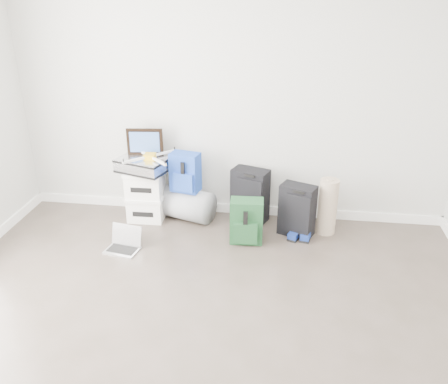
# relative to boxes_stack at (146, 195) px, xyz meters

# --- Properties ---
(room_envelope) EXTENTS (4.52, 5.02, 2.71)m
(room_envelope) POSITION_rel_boxes_stack_xyz_m (0.88, -2.21, 1.44)
(room_envelope) COLOR beige
(room_envelope) RESTS_ON ground
(boxes_stack) EXTENTS (0.40, 0.32, 0.56)m
(boxes_stack) POSITION_rel_boxes_stack_xyz_m (0.00, 0.00, 0.00)
(boxes_stack) COLOR white
(boxes_stack) RESTS_ON ground
(briefcase) EXTENTS (0.58, 0.49, 0.14)m
(briefcase) POSITION_rel_boxes_stack_xyz_m (0.00, 0.00, 0.35)
(briefcase) COLOR #B2B2B7
(briefcase) RESTS_ON boxes_stack
(painting) EXTENTS (0.37, 0.06, 0.28)m
(painting) POSITION_rel_boxes_stack_xyz_m (0.00, 0.10, 0.56)
(painting) COLOR black
(painting) RESTS_ON briefcase
(drone) EXTENTS (0.45, 0.45, 0.05)m
(drone) POSITION_rel_boxes_stack_xyz_m (0.08, -0.02, 0.45)
(drone) COLOR gold
(drone) RESTS_ON briefcase
(duffel_bag) EXTENTS (0.63, 0.50, 0.34)m
(duffel_bag) POSITION_rel_boxes_stack_xyz_m (0.43, 0.05, -0.11)
(duffel_bag) COLOR gray
(duffel_bag) RESTS_ON ground
(blue_backpack) EXTENTS (0.33, 0.27, 0.41)m
(blue_backpack) POSITION_rel_boxes_stack_xyz_m (0.43, 0.02, 0.26)
(blue_backpack) COLOR navy
(blue_backpack) RESTS_ON duffel_bag
(large_suitcase) EXTENTS (0.42, 0.35, 0.58)m
(large_suitcase) POSITION_rel_boxes_stack_xyz_m (1.10, 0.11, 0.01)
(large_suitcase) COLOR black
(large_suitcase) RESTS_ON ground
(green_backpack) EXTENTS (0.33, 0.25, 0.44)m
(green_backpack) POSITION_rel_boxes_stack_xyz_m (1.11, -0.35, -0.07)
(green_backpack) COLOR #13361F
(green_backpack) RESTS_ON ground
(carry_on) EXTENTS (0.39, 0.33, 0.53)m
(carry_on) POSITION_rel_boxes_stack_xyz_m (1.59, -0.14, -0.01)
(carry_on) COLOR black
(carry_on) RESTS_ON ground
(shoes) EXTENTS (0.26, 0.26, 0.08)m
(shoes) POSITION_rel_boxes_stack_xyz_m (1.65, -0.20, -0.24)
(shoes) COLOR black
(shoes) RESTS_ON ground
(rolled_rug) EXTENTS (0.19, 0.19, 0.58)m
(rolled_rug) POSITION_rel_boxes_stack_xyz_m (1.90, -0.05, 0.01)
(rolled_rug) COLOR tan
(rolled_rug) RESTS_ON ground
(laptop) EXTENTS (0.35, 0.28, 0.22)m
(laptop) POSITION_rel_boxes_stack_xyz_m (-0.04, -0.65, -0.23)
(laptop) COLOR #BBBBBF
(laptop) RESTS_ON ground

